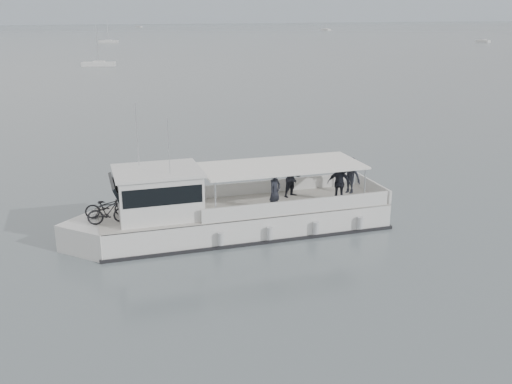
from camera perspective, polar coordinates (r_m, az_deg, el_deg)
ground at (r=19.81m, az=-3.29°, el=-8.05°), size 1400.00×1400.00×0.00m
tour_boat at (r=22.82m, az=-3.86°, el=-2.10°), size 13.24×5.50×5.53m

